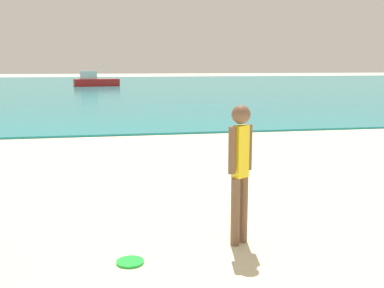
{
  "coord_description": "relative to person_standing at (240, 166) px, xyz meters",
  "views": [
    {
      "loc": [
        -1.38,
        2.26,
        2.01
      ],
      "look_at": [
        0.03,
        9.56,
        0.72
      ],
      "focal_mm": 43.51,
      "sensor_mm": 36.0,
      "label": 1
    }
  ],
  "objects": [
    {
      "name": "boat_far",
      "position": [
        -2.07,
        37.53,
        -0.37
      ],
      "size": [
        4.05,
        1.8,
        1.33
      ],
      "rotation": [
        0.0,
        0.0,
        0.14
      ],
      "color": "red",
      "rests_on": "water"
    },
    {
      "name": "water",
      "position": [
        -0.09,
        38.26,
        -0.86
      ],
      "size": [
        160.0,
        60.0,
        0.06
      ],
      "primitive_type": "cube",
      "color": "teal",
      "rests_on": "ground"
    },
    {
      "name": "frisbee",
      "position": [
        -1.24,
        -0.3,
        -0.88
      ],
      "size": [
        0.28,
        0.28,
        0.03
      ],
      "primitive_type": "cylinder",
      "color": "green",
      "rests_on": "ground"
    },
    {
      "name": "person_standing",
      "position": [
        0.0,
        0.0,
        0.0
      ],
      "size": [
        0.32,
        0.23,
        1.57
      ],
      "rotation": [
        0.0,
        0.0,
        0.58
      ],
      "color": "brown",
      "rests_on": "ground"
    }
  ]
}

